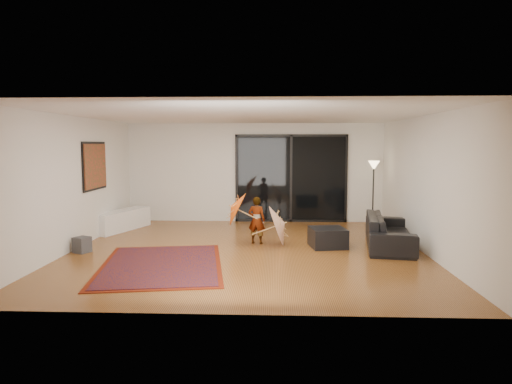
# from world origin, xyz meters

# --- Properties ---
(floor) EXTENTS (7.00, 7.00, 0.00)m
(floor) POSITION_xyz_m (0.00, 0.00, 0.00)
(floor) COLOR brown
(floor) RESTS_ON ground
(ceiling) EXTENTS (7.00, 7.00, 0.00)m
(ceiling) POSITION_xyz_m (0.00, 0.00, 2.70)
(ceiling) COLOR white
(ceiling) RESTS_ON wall_back
(wall_back) EXTENTS (7.00, 0.00, 7.00)m
(wall_back) POSITION_xyz_m (0.00, 3.50, 1.35)
(wall_back) COLOR silver
(wall_back) RESTS_ON floor
(wall_front) EXTENTS (7.00, 0.00, 7.00)m
(wall_front) POSITION_xyz_m (0.00, -3.50, 1.35)
(wall_front) COLOR silver
(wall_front) RESTS_ON floor
(wall_left) EXTENTS (0.00, 7.00, 7.00)m
(wall_left) POSITION_xyz_m (-3.50, 0.00, 1.35)
(wall_left) COLOR silver
(wall_left) RESTS_ON floor
(wall_right) EXTENTS (0.00, 7.00, 7.00)m
(wall_right) POSITION_xyz_m (3.50, 0.00, 1.35)
(wall_right) COLOR silver
(wall_right) RESTS_ON floor
(sliding_door) EXTENTS (3.06, 0.07, 2.40)m
(sliding_door) POSITION_xyz_m (1.00, 3.47, 1.20)
(sliding_door) COLOR black
(sliding_door) RESTS_ON wall_back
(painting) EXTENTS (0.04, 1.28, 1.08)m
(painting) POSITION_xyz_m (-3.46, 1.00, 1.65)
(painting) COLOR black
(painting) RESTS_ON wall_left
(media_console) EXTENTS (1.01, 1.82, 0.49)m
(media_console) POSITION_xyz_m (-3.25, 2.05, 0.25)
(media_console) COLOR white
(media_console) RESTS_ON floor
(speaker) EXTENTS (0.36, 0.36, 0.31)m
(speaker) POSITION_xyz_m (-3.25, -0.33, 0.15)
(speaker) COLOR #424244
(speaker) RESTS_ON floor
(persian_rug) EXTENTS (2.52, 3.21, 0.02)m
(persian_rug) POSITION_xyz_m (-1.44, -1.21, 0.01)
(persian_rug) COLOR #5C1707
(persian_rug) RESTS_ON floor
(sofa) EXTENTS (1.25, 2.39, 0.66)m
(sofa) POSITION_xyz_m (2.95, 0.45, 0.33)
(sofa) COLOR black
(sofa) RESTS_ON floor
(ottoman) EXTENTS (0.80, 0.80, 0.40)m
(ottoman) POSITION_xyz_m (1.66, 0.37, 0.20)
(ottoman) COLOR black
(ottoman) RESTS_ON floor
(floor_lamp) EXTENTS (0.29, 0.29, 1.71)m
(floor_lamp) POSITION_xyz_m (3.10, 2.81, 1.35)
(floor_lamp) COLOR black
(floor_lamp) RESTS_ON floor
(child) EXTENTS (0.42, 0.32, 1.02)m
(child) POSITION_xyz_m (0.17, 0.64, 0.51)
(child) COLOR #999999
(child) RESTS_ON floor
(parasol_orange) EXTENTS (0.50, 0.78, 0.84)m
(parasol_orange) POSITION_xyz_m (-0.38, 0.59, 0.73)
(parasol_orange) COLOR #E0510B
(parasol_orange) RESTS_ON child
(parasol_white) EXTENTS (0.52, 0.89, 0.92)m
(parasol_white) POSITION_xyz_m (0.77, 0.49, 0.50)
(parasol_white) COLOR silver
(parasol_white) RESTS_ON floor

